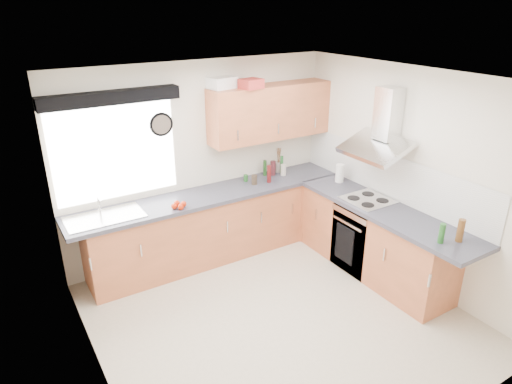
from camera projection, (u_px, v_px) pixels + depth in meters
ground_plane at (278, 317)px, 4.89m from camera, size 3.60×3.60×0.00m
ceiling at (283, 81)px, 3.92m from camera, size 3.60×3.60×0.02m
wall_back at (200, 161)px, 5.82m from camera, size 3.60×0.02×2.50m
wall_front at (436, 311)px, 3.00m from camera, size 3.60×0.02×2.50m
wall_left at (89, 264)px, 3.53m from camera, size 0.02×3.60×2.50m
wall_right at (408, 177)px, 5.28m from camera, size 0.02×3.60×2.50m
window at (116, 152)px, 5.18m from camera, size 1.40×0.02×1.10m
window_blind at (111, 98)px, 4.87m from camera, size 1.50×0.18×0.14m
splashback at (387, 175)px, 5.54m from camera, size 0.01×3.00×0.54m
base_cab_back at (206, 229)px, 5.86m from camera, size 3.00×0.58×0.86m
base_cab_corner at (305, 202)px, 6.63m from camera, size 0.60×0.60×0.86m
base_cab_right at (374, 240)px, 5.58m from camera, size 0.58×2.10×0.86m
worktop_back at (212, 195)px, 5.72m from camera, size 3.60×0.62×0.05m
worktop_right at (386, 211)px, 5.28m from camera, size 0.62×2.42×0.05m
sink at (104, 214)px, 5.05m from camera, size 0.84×0.46×0.10m
oven at (364, 236)px, 5.69m from camera, size 0.56×0.58×0.85m
hob_plate at (368, 200)px, 5.50m from camera, size 0.52×0.52×0.01m
extractor_hood at (381, 130)px, 5.22m from camera, size 0.52×0.78×0.66m
upper_cabinets at (270, 112)px, 5.93m from camera, size 1.70×0.35×0.70m
washing_machine at (138, 251)px, 5.45m from camera, size 0.53×0.51×0.75m
wall_clock at (162, 125)px, 5.36m from camera, size 0.29×0.04×0.29m
casserole at (222, 83)px, 5.53m from camera, size 0.37×0.30×0.14m
storage_box at (251, 84)px, 5.52m from camera, size 0.28×0.25×0.12m
utensil_pot at (279, 167)px, 6.40m from camera, size 0.13×0.13×0.14m
kitchen_roll at (340, 173)px, 6.03m from camera, size 0.13×0.13×0.24m
tomato_cluster at (179, 205)px, 5.29m from camera, size 0.20×0.20×0.07m
jar_0 at (282, 165)px, 6.31m from camera, size 0.04×0.04×0.25m
jar_1 at (273, 168)px, 6.27m from camera, size 0.08×0.08×0.20m
jar_2 at (246, 178)px, 6.07m from camera, size 0.06×0.06×0.09m
jar_3 at (265, 168)px, 6.25m from camera, size 0.05×0.05×0.22m
jar_4 at (283, 170)px, 6.27m from camera, size 0.08×0.08×0.16m
jar_5 at (254, 180)px, 5.96m from camera, size 0.07×0.07×0.13m
jar_6 at (269, 174)px, 6.01m from camera, size 0.06×0.06×0.24m
bottle_0 at (461, 230)px, 4.52m from camera, size 0.07×0.07×0.24m
bottle_1 at (442, 233)px, 4.50m from camera, size 0.06×0.06×0.21m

